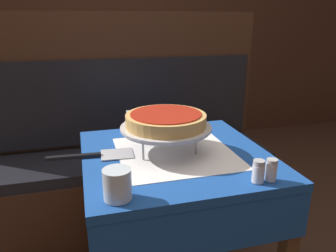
# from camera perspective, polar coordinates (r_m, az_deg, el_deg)

# --- Properties ---
(dining_table_front) EXTENTS (0.70, 0.70, 0.73)m
(dining_table_front) POSITION_cam_1_polar(r_m,az_deg,el_deg) (1.31, 1.30, -9.45)
(dining_table_front) COLOR #194799
(dining_table_front) RESTS_ON ground_plane
(dining_table_rear) EXTENTS (0.80, 0.80, 0.73)m
(dining_table_rear) POSITION_cam_1_polar(r_m,az_deg,el_deg) (2.73, -8.38, 5.65)
(dining_table_rear) COLOR red
(dining_table_rear) RESTS_ON ground_plane
(booth_bench) EXTENTS (1.74, 0.46, 1.26)m
(booth_bench) POSITION_cam_1_polar(r_m,az_deg,el_deg) (2.00, -7.95, -7.31)
(booth_bench) COLOR #3D2316
(booth_bench) RESTS_ON ground_plane
(back_wall_panel) EXTENTS (6.00, 0.04, 2.40)m
(back_wall_panel) POSITION_cam_1_polar(r_m,az_deg,el_deg) (3.23, -9.88, 17.60)
(back_wall_panel) COLOR #3D2319
(back_wall_panel) RESTS_ON ground_plane
(pizza_pan_stand) EXTENTS (0.35, 0.35, 0.10)m
(pizza_pan_stand) POSITION_cam_1_polar(r_m,az_deg,el_deg) (1.24, -0.37, -0.45)
(pizza_pan_stand) COLOR #ADADB2
(pizza_pan_stand) RESTS_ON dining_table_front
(deep_dish_pizza) EXTENTS (0.30, 0.30, 0.05)m
(deep_dish_pizza) POSITION_cam_1_polar(r_m,az_deg,el_deg) (1.23, -0.37, 1.11)
(deep_dish_pizza) COLOR tan
(deep_dish_pizza) RESTS_ON pizza_pan_stand
(pizza_server) EXTENTS (0.32, 0.11, 0.01)m
(pizza_server) POSITION_cam_1_polar(r_m,az_deg,el_deg) (1.25, -12.42, -5.01)
(pizza_server) COLOR #BCBCC1
(pizza_server) RESTS_ON dining_table_front
(water_glass_near) EXTENTS (0.08, 0.08, 0.09)m
(water_glass_near) POSITION_cam_1_polar(r_m,az_deg,el_deg) (0.95, -8.81, -9.98)
(water_glass_near) COLOR silver
(water_glass_near) RESTS_ON dining_table_front
(salt_shaker) EXTENTS (0.04, 0.04, 0.07)m
(salt_shaker) POSITION_cam_1_polar(r_m,az_deg,el_deg) (1.07, 15.46, -7.63)
(salt_shaker) COLOR silver
(salt_shaker) RESTS_ON dining_table_front
(pepper_shaker) EXTENTS (0.04, 0.04, 0.07)m
(pepper_shaker) POSITION_cam_1_polar(r_m,az_deg,el_deg) (1.09, 17.55, -7.30)
(pepper_shaker) COLOR silver
(pepper_shaker) RESTS_ON dining_table_front
(napkin_holder) EXTENTS (0.10, 0.05, 0.09)m
(napkin_holder) POSITION_cam_1_polar(r_m,az_deg,el_deg) (1.50, -5.24, 0.94)
(napkin_holder) COLOR #B2B2B7
(napkin_holder) RESTS_ON dining_table_front
(condiment_caddy) EXTENTS (0.13, 0.13, 0.16)m
(condiment_caddy) POSITION_cam_1_polar(r_m,az_deg,el_deg) (2.75, -8.12, 8.52)
(condiment_caddy) COLOR black
(condiment_caddy) RESTS_ON dining_table_rear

